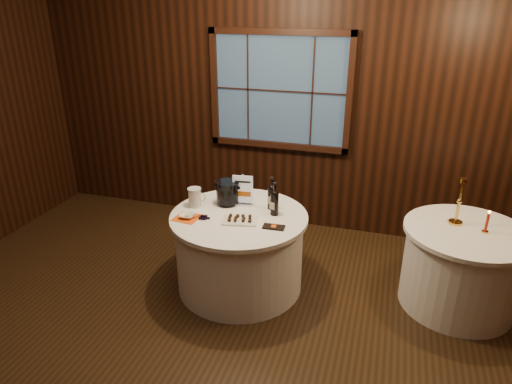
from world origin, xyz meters
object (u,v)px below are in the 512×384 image
(sign_stand, at_px, (243,195))
(brass_candlestick, at_px, (458,208))
(port_bottle_left, at_px, (272,195))
(grape_bunch, at_px, (204,217))
(ice_bucket, at_px, (227,192))
(chocolate_box, at_px, (274,227))
(red_candle, at_px, (487,224))
(cracker_bowl, at_px, (187,216))
(side_table, at_px, (461,268))
(port_bottle_right, at_px, (274,201))
(glass_pitcher, at_px, (195,197))
(main_table, at_px, (240,251))
(chocolate_plate, at_px, (240,220))

(sign_stand, height_order, brass_candlestick, brass_candlestick)
(port_bottle_left, xyz_separation_m, brass_candlestick, (1.65, 0.18, 0.02))
(grape_bunch, distance_m, brass_candlestick, 2.26)
(port_bottle_left, bearing_deg, ice_bucket, -177.62)
(chocolate_box, relative_size, red_candle, 0.92)
(cracker_bowl, height_order, brass_candlestick, brass_candlestick)
(port_bottle_left, height_order, brass_candlestick, brass_candlestick)
(side_table, bearing_deg, grape_bunch, -168.10)
(side_table, relative_size, port_bottle_right, 3.39)
(ice_bucket, bearing_deg, side_table, 2.71)
(port_bottle_right, height_order, glass_pitcher, port_bottle_right)
(chocolate_box, distance_m, glass_pitcher, 0.87)
(sign_stand, distance_m, ice_bucket, 0.15)
(main_table, xyz_separation_m, cracker_bowl, (-0.43, -0.20, 0.40))
(port_bottle_left, distance_m, chocolate_plate, 0.42)
(grape_bunch, bearing_deg, red_candle, 11.16)
(side_table, distance_m, chocolate_box, 1.73)
(side_table, height_order, ice_bucket, ice_bucket)
(red_candle, bearing_deg, sign_stand, -178.15)
(port_bottle_right, bearing_deg, cracker_bowl, -136.58)
(grape_bunch, height_order, brass_candlestick, brass_candlestick)
(port_bottle_right, relative_size, glass_pitcher, 1.72)
(port_bottle_left, xyz_separation_m, chocolate_box, (0.12, -0.38, -0.13))
(cracker_bowl, bearing_deg, port_bottle_right, 21.97)
(chocolate_plate, xyz_separation_m, grape_bunch, (-0.33, -0.06, 0.00))
(red_candle, bearing_deg, side_table, 177.69)
(ice_bucket, bearing_deg, port_bottle_right, -10.53)
(chocolate_box, bearing_deg, ice_bucket, 144.78)
(brass_candlestick, relative_size, red_candle, 2.07)
(brass_candlestick, bearing_deg, ice_bucket, -174.42)
(chocolate_plate, bearing_deg, grape_bunch, -170.12)
(port_bottle_right, height_order, chocolate_box, port_bottle_right)
(grape_bunch, bearing_deg, glass_pitcher, 128.42)
(grape_bunch, relative_size, red_candle, 0.80)
(chocolate_box, height_order, grape_bunch, grape_bunch)
(side_table, height_order, grape_bunch, grape_bunch)
(port_bottle_right, xyz_separation_m, glass_pitcher, (-0.78, -0.05, -0.04))
(glass_pitcher, relative_size, cracker_bowl, 1.37)
(grape_bunch, bearing_deg, chocolate_plate, 9.88)
(chocolate_plate, relative_size, brass_candlestick, 0.81)
(side_table, xyz_separation_m, grape_bunch, (-2.28, -0.48, 0.40))
(glass_pitcher, height_order, red_candle, red_candle)
(port_bottle_left, bearing_deg, port_bottle_right, -64.92)
(ice_bucket, height_order, chocolate_box, ice_bucket)
(ice_bucket, height_order, cracker_bowl, ice_bucket)
(chocolate_box, xyz_separation_m, brass_candlestick, (1.53, 0.55, 0.15))
(glass_pitcher, bearing_deg, chocolate_box, -30.23)
(main_table, relative_size, glass_pitcher, 6.88)
(glass_pitcher, bearing_deg, side_table, -10.44)
(glass_pitcher, distance_m, brass_candlestick, 2.39)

